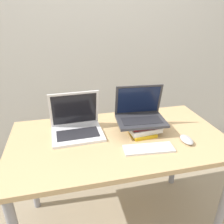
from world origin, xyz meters
TOP-DOWN VIEW (x-y plane):
  - wall_back at (0.00, 1.35)m, footprint 8.00×0.05m
  - desk at (0.00, 0.37)m, footprint 1.36×0.75m
  - laptop_left at (-0.25, 0.49)m, footprint 0.33×0.27m
  - book_stack at (0.16, 0.43)m, footprint 0.22×0.26m
  - laptop_on_books at (0.16, 0.43)m, footprint 0.33×0.24m
  - wireless_keyboard at (0.13, 0.20)m, footprint 0.30×0.13m
  - mouse at (0.39, 0.22)m, footprint 0.06×0.11m

SIDE VIEW (x-z plane):
  - desk at x=0.00m, z-range 0.30..1.07m
  - wireless_keyboard at x=0.13m, z-range 0.78..0.79m
  - mouse at x=0.39m, z-range 0.78..0.81m
  - book_stack at x=0.16m, z-range 0.78..0.85m
  - laptop_left at x=-0.25m, z-range 0.70..0.96m
  - laptop_on_books at x=0.16m, z-range 0.78..1.01m
  - wall_back at x=0.00m, z-range 0.00..2.70m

